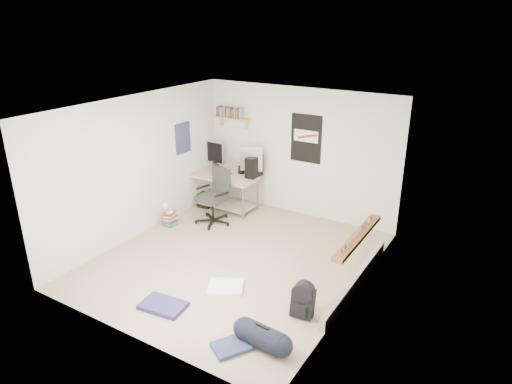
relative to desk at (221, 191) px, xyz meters
The scene contains 26 objects.
floor 2.22m from the desk, 49.04° to the right, with size 4.00×4.50×0.01m, color gray.
ceiling 3.06m from the desk, 49.04° to the right, with size 4.00×4.50×0.01m, color white.
back_wall 1.79m from the desk, 22.94° to the left, with size 4.00×0.01×2.50m, color silver.
left_wall 1.96m from the desk, 109.17° to the right, with size 0.01×4.50×2.50m, color silver.
right_wall 3.91m from the desk, 25.63° to the right, with size 0.01×4.50×2.50m, color silver.
desk is the anchor object (origin of this frame).
monitor_left 0.71m from the desk, 139.83° to the left, with size 0.43×0.11×0.47m, color #9FA0A4.
monitor_right 0.85m from the desk, 23.22° to the left, with size 0.44×0.11×0.49m, color #AFAEB3.
pc_tower 0.87m from the desk, 23.91° to the left, with size 0.19×0.41×0.43m, color black.
keyboard 0.38m from the desk, 94.79° to the left, with size 0.36×0.13×0.02m, color black.
speaker_left 0.60m from the desk, 139.14° to the left, with size 0.10×0.10×0.20m, color black.
speaker_right 0.60m from the desk, 41.18° to the left, with size 0.09×0.09×0.19m, color black.
office_chair 0.76m from the desk, 67.21° to the right, with size 0.70×0.70×1.08m, color #262628.
wall_shelf 1.50m from the desk, 92.13° to the left, with size 0.80×0.22×0.24m, color tan.
poster_back_wall 2.06m from the desk, 20.16° to the left, with size 0.62×0.03×0.92m, color black.
poster_left_wall 1.34m from the desk, 140.93° to the right, with size 0.02×0.42×0.60m, color navy.
window 3.80m from the desk, 21.75° to the right, with size 0.10×1.50×1.26m, color brown.
baseboard_heater 3.66m from the desk, 21.72° to the right, with size 0.08×2.50×0.18m, color #B7B2A8.
backpack 3.87m from the desk, 38.56° to the right, with size 0.29×0.23×0.39m, color black.
duffel_bag 4.32m from the desk, 48.13° to the right, with size 0.28×0.28×0.55m, color black.
tshirt 3.02m from the desk, 53.54° to the right, with size 0.50×0.43×0.04m, color white.
jeans_a 3.53m from the desk, 67.76° to the right, with size 0.61×0.39×0.07m, color navy.
jeans_b 4.31m from the desk, 53.13° to the right, with size 0.43×0.32×0.05m, color navy.
book_stack 1.29m from the desk, 104.52° to the right, with size 0.41×0.33×0.28m, color brown.
desk_lamp 1.28m from the desk, 103.43° to the right, with size 0.13×0.22×0.22m, color white.
subwoofer 0.41m from the desk, 158.02° to the right, with size 0.26×0.26×0.29m, color black.
Camera 1 is at (3.70, -5.40, 3.74)m, focal length 32.00 mm.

